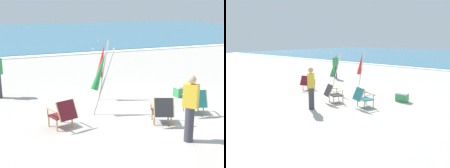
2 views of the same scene
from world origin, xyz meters
The scene contains 10 objects.
ground_plane centered at (0.00, 0.00, 0.00)m, with size 80.00×80.00×0.00m, color #B2AAA0.
surf_band centered at (0.00, 12.66, 0.03)m, with size 80.00×1.10×0.06m, color white.
beach_chair_back_right centered at (-2.49, -0.32, 0.43)m, with size 0.75×0.85×0.80m.
beach_chair_back_left centered at (1.41, -0.87, 0.43)m, with size 0.78×0.87×0.80m.
beach_chair_far_center centered at (0.07, -1.15, 0.43)m, with size 0.82×0.90×0.80m.
umbrella_furled_red centered at (-0.53, 1.76, 1.37)m, with size 0.49×0.22×2.10m.
umbrella_furled_green centered at (-1.15, 0.35, 1.32)m, with size 0.76×0.25×2.03m.
person_near_chairs centered at (0.05, -2.34, 0.84)m, with size 0.36×0.39×1.63m.
person_by_waterline centered at (-3.82, 3.44, 0.84)m, with size 0.37×0.26×1.63m.
cooler_box centered at (2.24, 0.96, 0.20)m, with size 0.49×0.35×0.40m.
Camera 2 is at (6.13, -7.82, 2.65)m, focal length 35.00 mm.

